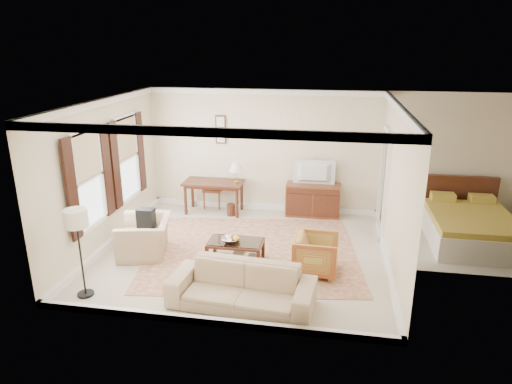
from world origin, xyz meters
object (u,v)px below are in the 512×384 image
(sideboard, at_px, (313,200))
(club_armchair, at_px, (145,231))
(striped_armchair, at_px, (316,252))
(tv, at_px, (314,165))
(sofa, at_px, (242,281))
(coffee_table, at_px, (236,246))
(writing_desk, at_px, (214,186))

(sideboard, relative_size, club_armchair, 1.15)
(sideboard, bearing_deg, striped_armchair, -85.78)
(tv, xyz_separation_m, sofa, (-0.87, -4.08, -0.79))
(sideboard, distance_m, striped_armchair, 2.83)
(coffee_table, height_order, club_armchair, club_armchair)
(sofa, bearing_deg, coffee_table, 111.13)
(sofa, bearing_deg, writing_desk, 115.91)
(writing_desk, distance_m, sideboard, 2.37)
(sideboard, xyz_separation_m, club_armchair, (-3.07, -2.61, 0.09))
(sideboard, relative_size, coffee_table, 1.23)
(writing_desk, xyz_separation_m, tv, (2.34, 0.16, 0.57))
(club_armchair, height_order, sofa, club_armchair)
(coffee_table, distance_m, striped_armchair, 1.49)
(tv, xyz_separation_m, coffee_table, (-1.27, -2.65, -0.90))
(writing_desk, height_order, club_armchair, club_armchair)
(sideboard, bearing_deg, writing_desk, -175.57)
(sideboard, bearing_deg, tv, -90.00)
(coffee_table, bearing_deg, tv, 64.31)
(tv, xyz_separation_m, striped_armchair, (0.21, -2.80, -0.84))
(tv, bearing_deg, writing_desk, 3.94)
(tv, height_order, striped_armchair, tv)
(sideboard, xyz_separation_m, coffee_table, (-1.27, -2.67, -0.06))
(club_armchair, bearing_deg, coffee_table, 75.41)
(coffee_table, bearing_deg, club_armchair, 178.19)
(sideboard, height_order, coffee_table, sideboard)
(club_armchair, relative_size, sofa, 0.49)
(striped_armchair, bearing_deg, coffee_table, 85.85)
(club_armchair, xyz_separation_m, sofa, (2.20, -1.49, -0.04))
(sofa, bearing_deg, sideboard, 83.35)
(sofa, bearing_deg, club_armchair, 151.16)
(tv, relative_size, club_armchair, 0.85)
(coffee_table, distance_m, club_armchair, 1.80)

